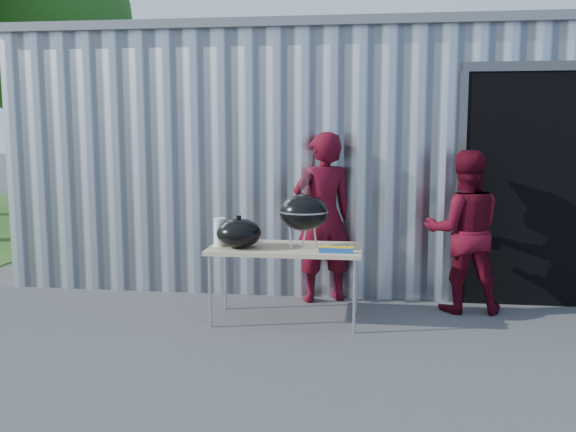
# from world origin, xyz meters

# --- Properties ---
(ground) EXTENTS (80.00, 80.00, 0.00)m
(ground) POSITION_xyz_m (0.00, 0.00, 0.00)
(ground) COLOR #414144
(building) EXTENTS (8.20, 6.20, 3.10)m
(building) POSITION_xyz_m (0.92, 4.59, 1.54)
(building) COLOR silver
(building) RESTS_ON ground
(tree_far) EXTENTS (4.00, 4.00, 6.63)m
(tree_far) POSITION_xyz_m (-6.50, 9.00, 4.32)
(tree_far) COLOR #442D19
(tree_far) RESTS_ON ground
(folding_table) EXTENTS (1.50, 0.75, 0.75)m
(folding_table) POSITION_xyz_m (0.28, 0.77, 0.71)
(folding_table) COLOR tan
(folding_table) RESTS_ON ground
(kettle_grill) EXTENTS (0.48, 0.48, 0.95)m
(kettle_grill) POSITION_xyz_m (0.46, 0.75, 1.16)
(kettle_grill) COLOR black
(kettle_grill) RESTS_ON folding_table
(grill_lid) EXTENTS (0.44, 0.44, 0.32)m
(grill_lid) POSITION_xyz_m (-0.17, 0.67, 0.89)
(grill_lid) COLOR black
(grill_lid) RESTS_ON folding_table
(paper_towels) EXTENTS (0.12, 0.12, 0.28)m
(paper_towels) POSITION_xyz_m (-0.37, 0.72, 0.89)
(paper_towels) COLOR white
(paper_towels) RESTS_ON folding_table
(white_tub) EXTENTS (0.20, 0.15, 0.10)m
(white_tub) POSITION_xyz_m (-0.27, 0.96, 0.80)
(white_tub) COLOR white
(white_tub) RESTS_ON folding_table
(foil_box) EXTENTS (0.32, 0.05, 0.06)m
(foil_box) POSITION_xyz_m (0.79, 0.52, 0.78)
(foil_box) COLOR #184EA0
(foil_box) RESTS_ON folding_table
(person_cook) EXTENTS (0.81, 0.69, 1.87)m
(person_cook) POSITION_xyz_m (0.58, 1.57, 0.94)
(person_cook) COLOR #4C0715
(person_cook) RESTS_ON ground
(person_bystander) EXTENTS (0.86, 0.69, 1.69)m
(person_bystander) POSITION_xyz_m (2.07, 1.38, 0.84)
(person_bystander) COLOR #4C0715
(person_bystander) RESTS_ON ground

